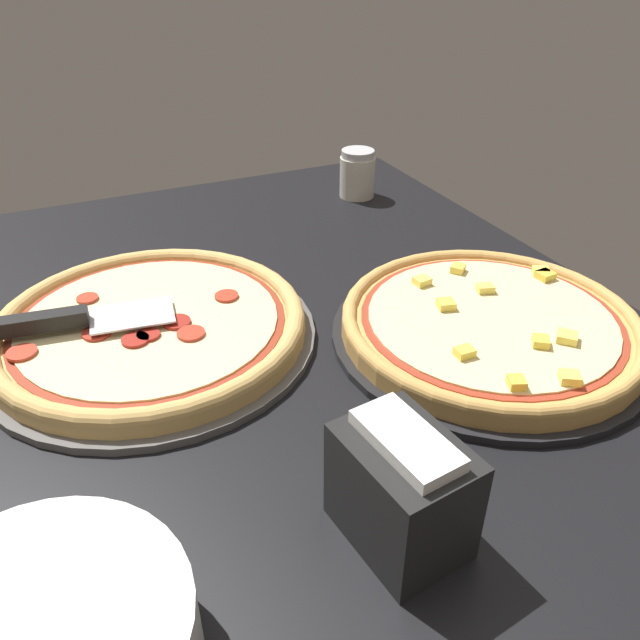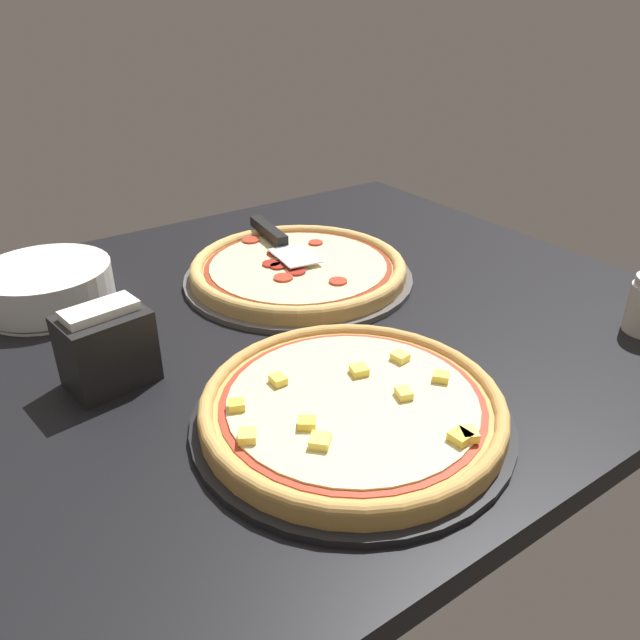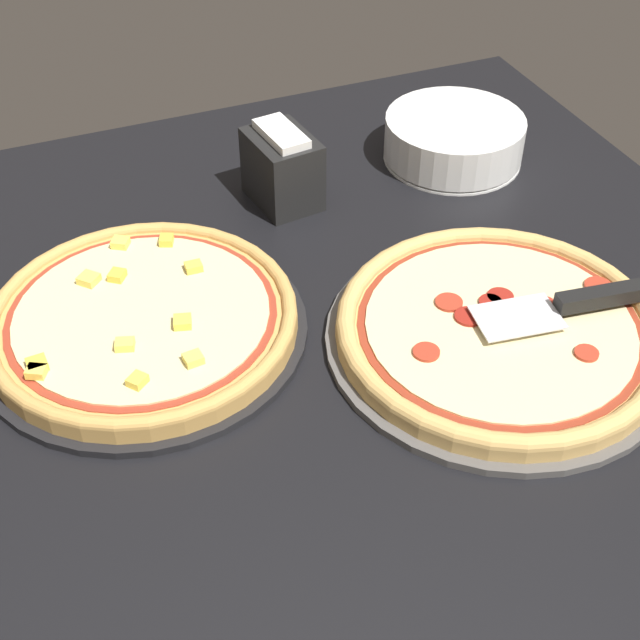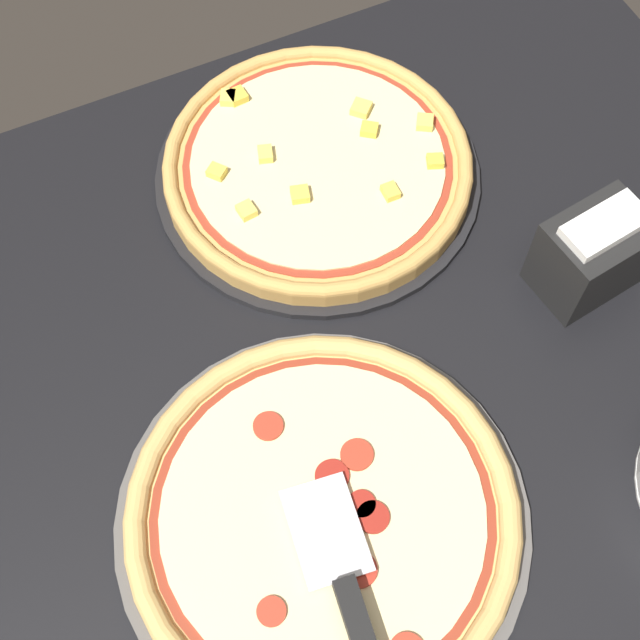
{
  "view_description": "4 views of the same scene",
  "coord_description": "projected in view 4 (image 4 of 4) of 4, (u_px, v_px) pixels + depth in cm",
  "views": [
    {
      "loc": [
        60.93,
        -18.6,
        44.98
      ],
      "look_at": [
        0.7,
        9.05,
        3.0
      ],
      "focal_mm": 35.0,
      "sensor_mm": 36.0,
      "label": 1
    },
    {
      "loc": [
        48.53,
        77.2,
        48.21
      ],
      "look_at": [
        0.7,
        9.05,
        3.0
      ],
      "focal_mm": 35.0,
      "sensor_mm": 36.0,
      "label": 2
    },
    {
      "loc": [
        -73.66,
        39.26,
        73.27
      ],
      "look_at": [
        0.7,
        9.05,
        3.0
      ],
      "focal_mm": 50.0,
      "sensor_mm": 36.0,
      "label": 3
    },
    {
      "loc": [
        -18.74,
        -32.3,
        88.87
      ],
      "look_at": [
        0.7,
        9.05,
        3.0
      ],
      "focal_mm": 50.0,
      "sensor_mm": 36.0,
      "label": 4
    }
  ],
  "objects": [
    {
      "name": "napkin_holder",
      "position": [
        592.0,
        253.0,
        0.98
      ],
      "size": [
        12.1,
        9.58,
        11.59
      ],
      "color": "black",
      "rests_on": "ground_plane"
    },
    {
      "name": "pizza_pan_front",
      "position": [
        323.0,
        520.0,
        0.89
      ],
      "size": [
        41.75,
        41.75,
        1.0
      ],
      "primitive_type": "cylinder",
      "color": "#565451",
      "rests_on": "ground_plane"
    },
    {
      "name": "pizza_front",
      "position": [
        323.0,
        515.0,
        0.88
      ],
      "size": [
        39.25,
        39.25,
        2.91
      ],
      "color": "#DBAD60",
      "rests_on": "pizza_pan_front"
    },
    {
      "name": "pizza_back",
      "position": [
        318.0,
        165.0,
        1.08
      ],
      "size": [
        37.53,
        37.53,
        3.5
      ],
      "color": "tan",
      "rests_on": "pizza_pan_back"
    },
    {
      "name": "ground_plane",
      "position": [
        349.0,
        409.0,
        0.98
      ],
      "size": [
        122.79,
        104.43,
        3.6
      ],
      "primitive_type": "cube",
      "color": "black"
    },
    {
      "name": "pizza_pan_back",
      "position": [
        318.0,
        176.0,
        1.1
      ],
      "size": [
        39.93,
        39.93,
        1.0
      ],
      "primitive_type": "cylinder",
      "color": "black",
      "rests_on": "ground_plane"
    },
    {
      "name": "serving_spatula",
      "position": [
        359.0,
        628.0,
        0.8
      ],
      "size": [
        7.87,
        24.45,
        2.0
      ],
      "color": "silver",
      "rests_on": "pizza_front"
    }
  ]
}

